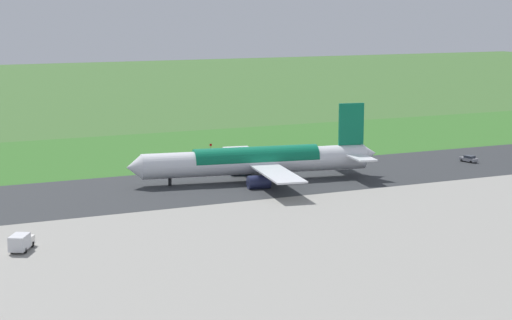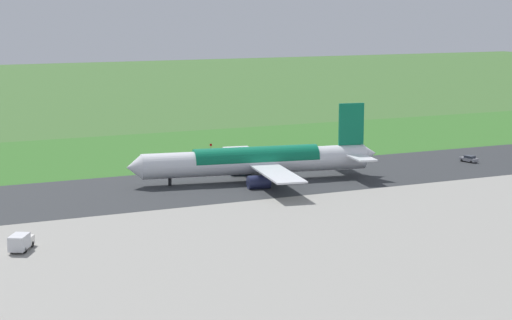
{
  "view_description": "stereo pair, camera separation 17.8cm",
  "coord_description": "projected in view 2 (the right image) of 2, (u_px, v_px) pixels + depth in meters",
  "views": [
    {
      "loc": [
        78.31,
        164.41,
        36.27
      ],
      "look_at": [
        2.82,
        0.0,
        4.5
      ],
      "focal_mm": 61.85,
      "sensor_mm": 36.0,
      "label": 1
    },
    {
      "loc": [
        78.15,
        164.48,
        36.27
      ],
      "look_at": [
        2.82,
        0.0,
        4.5
      ],
      "focal_mm": 61.85,
      "sensor_mm": 36.0,
      "label": 2
    }
  ],
  "objects": [
    {
      "name": "airliner_main",
      "position": [
        258.0,
        161.0,
        183.81
      ],
      "size": [
        54.01,
        44.39,
        15.88
      ],
      "color": "white",
      "rests_on": "ground"
    },
    {
      "name": "apron_concrete",
      "position": [
        438.0,
        250.0,
        132.38
      ],
      "size": [
        440.0,
        110.0,
        0.05
      ],
      "primitive_type": "cube",
      "color": "gray",
      "rests_on": "ground"
    },
    {
      "name": "runway_asphalt",
      "position": [
        268.0,
        180.0,
        185.61
      ],
      "size": [
        600.0,
        33.69,
        0.06
      ],
      "primitive_type": "cube",
      "color": "#2D3033",
      "rests_on": "ground"
    },
    {
      "name": "service_truck_baggage",
      "position": [
        21.0,
        242.0,
        131.79
      ],
      "size": [
        4.77,
        6.17,
        2.65
      ],
      "color": "silver",
      "rests_on": "ground"
    },
    {
      "name": "service_car_followme",
      "position": [
        469.0,
        159.0,
        206.42
      ],
      "size": [
        2.66,
        4.49,
        1.62
      ],
      "color": "gray",
      "rests_on": "ground"
    },
    {
      "name": "ground_plane",
      "position": [
        268.0,
        180.0,
        185.62
      ],
      "size": [
        800.0,
        800.0,
        0.0
      ],
      "primitive_type": "plane",
      "color": "#3D662D"
    },
    {
      "name": "no_stopping_sign",
      "position": [
        211.0,
        148.0,
        216.9
      ],
      "size": [
        0.6,
        0.1,
        2.75
      ],
      "color": "slate",
      "rests_on": "ground"
    },
    {
      "name": "grass_verge_foreground",
      "position": [
        206.0,
        154.0,
        218.02
      ],
      "size": [
        600.0,
        80.0,
        0.04
      ],
      "primitive_type": "cube",
      "color": "#346B27",
      "rests_on": "ground"
    },
    {
      "name": "traffic_cone_orange",
      "position": [
        194.0,
        156.0,
        213.65
      ],
      "size": [
        0.4,
        0.4,
        0.55
      ],
      "primitive_type": "cone",
      "color": "orange",
      "rests_on": "ground"
    }
  ]
}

